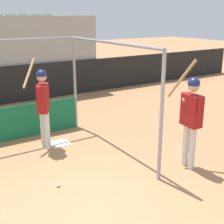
% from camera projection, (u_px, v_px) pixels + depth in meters
% --- Properties ---
extents(ground_plane, '(60.00, 60.00, 0.00)m').
position_uv_depth(ground_plane, '(87.00, 217.00, 4.78)').
color(ground_plane, '#A8754C').
extents(batting_cage, '(3.50, 3.52, 2.44)m').
position_uv_depth(batting_cage, '(20.00, 103.00, 6.84)').
color(batting_cage, gray).
rests_on(batting_cage, ground).
extents(home_plate, '(0.44, 0.44, 0.02)m').
position_uv_depth(home_plate, '(60.00, 143.00, 7.49)').
color(home_plate, white).
rests_on(home_plate, ground).
extents(player_batter, '(0.62, 0.98, 2.00)m').
position_uv_depth(player_batter, '(43.00, 101.00, 6.99)').
color(player_batter, silver).
rests_on(player_batter, ground).
extents(player_waiting, '(0.52, 0.79, 2.15)m').
position_uv_depth(player_waiting, '(191.00, 114.00, 6.05)').
color(player_waiting, silver).
rests_on(player_waiting, ground).
extents(baseball, '(0.07, 0.07, 0.07)m').
position_uv_depth(baseball, '(58.00, 185.00, 5.61)').
color(baseball, white).
rests_on(baseball, ground).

